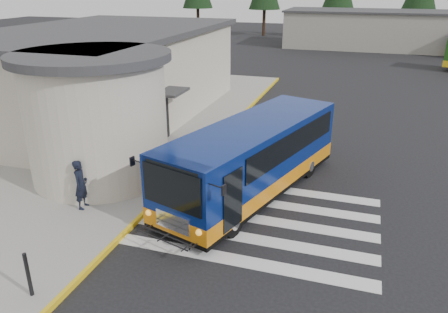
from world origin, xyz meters
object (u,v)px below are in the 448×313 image
(pedestrian_b, at_px, (89,163))
(bollard, at_px, (28,275))
(transit_bus, at_px, (252,161))
(pedestrian_a, at_px, (81,184))

(pedestrian_b, relative_size, bollard, 1.53)
(transit_bus, height_order, pedestrian_b, transit_bus)
(pedestrian_a, distance_m, pedestrian_b, 1.76)
(pedestrian_a, xyz_separation_m, bollard, (1.43, -4.24, -0.26))
(transit_bus, bearing_deg, pedestrian_b, -147.93)
(transit_bus, height_order, pedestrian_a, transit_bus)
(bollard, bearing_deg, pedestrian_a, 108.65)
(pedestrian_b, bearing_deg, bollard, 19.45)
(transit_bus, xyz_separation_m, bollard, (-3.66, -7.36, -0.52))
(transit_bus, distance_m, pedestrian_b, 6.03)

